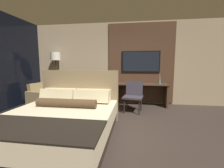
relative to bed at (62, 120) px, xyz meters
name	(u,v)px	position (x,y,z in m)	size (l,w,h in m)	color
ground_plane	(103,135)	(0.73, 0.18, -0.32)	(16.00, 16.00, 0.00)	#332823
wall_back_tv_panel	(120,63)	(0.84, 2.78, 1.08)	(7.20, 0.09, 2.80)	tan
bed	(62,120)	(0.00, 0.00, 0.00)	(1.91, 2.19, 1.22)	#33281E
desk	(140,90)	(1.54, 2.48, 0.18)	(1.72, 0.55, 0.74)	#422D1E
tv	(141,62)	(1.54, 2.70, 1.14)	(1.28, 0.04, 0.72)	black
desk_chair	(134,94)	(1.32, 1.80, 0.20)	(0.61, 0.60, 0.88)	#38333D
armchair_by_window	(45,99)	(-1.50, 1.82, -0.06)	(0.97, 1.00, 0.78)	olive
floor_lamp	(56,60)	(-1.45, 2.50, 1.19)	(0.34, 0.34, 1.79)	#282623
vase_tall	(160,78)	(2.14, 2.44, 0.60)	(0.09, 0.09, 0.37)	#4C706B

